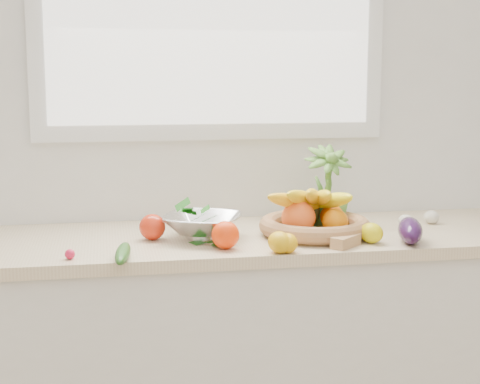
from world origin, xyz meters
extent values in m
cube|color=white|center=(0.00, 2.25, 1.35)|extent=(4.50, 0.02, 2.70)
cube|color=silver|center=(0.00, 1.95, 0.43)|extent=(2.20, 0.58, 0.86)
cube|color=beige|center=(0.00, 1.95, 0.88)|extent=(2.24, 0.62, 0.04)
sphere|color=#FD3A08|center=(-0.03, 1.76, 0.94)|extent=(0.10, 0.10, 0.09)
ellipsoid|color=#E5A70C|center=(0.13, 1.67, 0.93)|extent=(0.09, 0.10, 0.07)
ellipsoid|color=#EEA80C|center=(0.15, 1.67, 0.93)|extent=(0.06, 0.08, 0.06)
ellipsoid|color=yellow|center=(0.45, 1.75, 0.93)|extent=(0.10, 0.11, 0.07)
sphere|color=red|center=(-0.25, 1.92, 0.94)|extent=(0.09, 0.09, 0.09)
cube|color=tan|center=(0.35, 1.71, 0.92)|extent=(0.12, 0.11, 0.04)
ellipsoid|color=white|center=(0.66, 1.95, 0.92)|extent=(0.06, 0.06, 0.05)
ellipsoid|color=silver|center=(0.78, 2.00, 0.92)|extent=(0.06, 0.06, 0.05)
ellipsoid|color=silver|center=(0.25, 1.77, 0.92)|extent=(0.05, 0.05, 0.04)
ellipsoid|color=#2A0F38|center=(0.57, 1.73, 0.94)|extent=(0.14, 0.22, 0.08)
ellipsoid|color=#215519|center=(-0.35, 1.67, 0.92)|extent=(0.07, 0.23, 0.04)
sphere|color=#E01C44|center=(-0.50, 1.71, 0.92)|extent=(0.04, 0.04, 0.03)
imported|color=#558B32|center=(0.38, 2.01, 1.04)|extent=(0.19, 0.19, 0.31)
cylinder|color=tan|center=(0.30, 1.89, 0.91)|extent=(0.42, 0.42, 0.01)
torus|color=#BC7A53|center=(0.30, 1.89, 0.93)|extent=(0.50, 0.50, 0.06)
sphere|color=orange|center=(0.24, 1.86, 0.97)|extent=(0.15, 0.15, 0.11)
sphere|color=orange|center=(0.36, 1.84, 0.96)|extent=(0.11, 0.11, 0.09)
sphere|color=orange|center=(0.38, 1.94, 0.95)|extent=(0.11, 0.11, 0.08)
ellipsoid|color=black|center=(0.29, 1.96, 0.97)|extent=(0.12, 0.12, 0.12)
ellipsoid|color=#F5AE14|center=(0.23, 1.88, 1.02)|extent=(0.24, 0.16, 0.11)
ellipsoid|color=yellow|center=(0.26, 1.89, 1.03)|extent=(0.20, 0.22, 0.11)
ellipsoid|color=yellow|center=(0.29, 1.88, 1.04)|extent=(0.14, 0.25, 0.11)
ellipsoid|color=yellow|center=(0.32, 1.89, 1.03)|extent=(0.07, 0.26, 0.11)
ellipsoid|color=#FFEE15|center=(0.36, 1.88, 1.02)|extent=(0.11, 0.26, 0.11)
cylinder|color=white|center=(-0.08, 1.90, 0.91)|extent=(0.13, 0.13, 0.02)
imported|color=silver|center=(-0.08, 1.90, 0.95)|extent=(0.33, 0.33, 0.06)
ellipsoid|color=#1C6519|center=(-0.08, 1.90, 0.99)|extent=(0.25, 0.25, 0.08)
camera|label=1|loc=(-0.39, -0.46, 1.45)|focal=55.00mm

